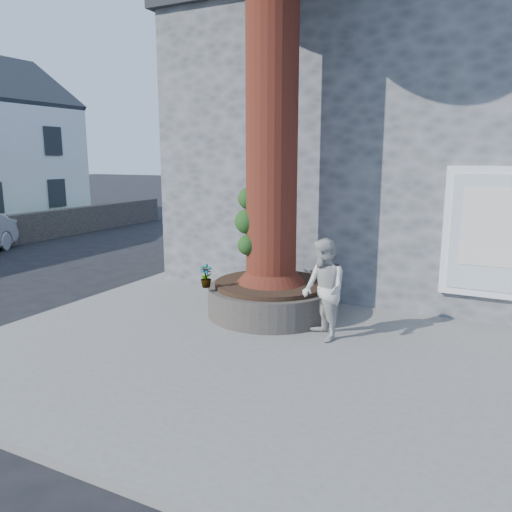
% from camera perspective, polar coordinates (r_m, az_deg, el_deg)
% --- Properties ---
extents(ground, '(120.00, 120.00, 0.00)m').
position_cam_1_polar(ground, '(8.03, -9.79, -10.43)').
color(ground, black).
rests_on(ground, ground).
extents(pavement, '(9.00, 8.00, 0.12)m').
position_cam_1_polar(pavement, '(8.11, 3.21, -9.60)').
color(pavement, slate).
rests_on(pavement, ground).
extents(yellow_line, '(0.10, 30.00, 0.01)m').
position_cam_1_polar(yellow_line, '(10.68, -19.87, -5.41)').
color(yellow_line, yellow).
rests_on(yellow_line, ground).
extents(stone_shop, '(10.30, 8.30, 6.30)m').
position_cam_1_polar(stone_shop, '(13.31, 18.47, 11.62)').
color(stone_shop, '#515457').
rests_on(stone_shop, ground).
extents(planter, '(2.30, 2.30, 0.60)m').
position_cam_1_polar(planter, '(9.14, 1.71, -4.83)').
color(planter, black).
rests_on(planter, pavement).
extents(man, '(0.78, 0.62, 1.85)m').
position_cam_1_polar(man, '(10.45, 2.18, 0.80)').
color(man, '#161B3D').
rests_on(man, pavement).
extents(woman, '(0.97, 0.98, 1.60)m').
position_cam_1_polar(woman, '(7.83, 7.73, -3.84)').
color(woman, '#BCBAB4').
rests_on(woman, pavement).
extents(shopping_bag, '(0.22, 0.15, 0.28)m').
position_cam_1_polar(shopping_bag, '(10.43, 3.05, -3.66)').
color(shopping_bag, white).
rests_on(shopping_bag, pavement).
extents(plant_a, '(0.25, 0.21, 0.41)m').
position_cam_1_polar(plant_a, '(8.68, -5.75, -2.25)').
color(plant_a, gray).
rests_on(plant_a, planter).
extents(plant_b, '(0.33, 0.33, 0.44)m').
position_cam_1_polar(plant_b, '(9.91, 1.84, -0.42)').
color(plant_b, gray).
rests_on(plant_b, planter).
extents(plant_c, '(0.25, 0.25, 0.34)m').
position_cam_1_polar(plant_c, '(8.69, -5.75, -2.46)').
color(plant_c, gray).
rests_on(plant_c, planter).
extents(plant_d, '(0.35, 0.36, 0.31)m').
position_cam_1_polar(plant_d, '(9.76, 4.11, -1.02)').
color(plant_d, gray).
rests_on(plant_d, planter).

